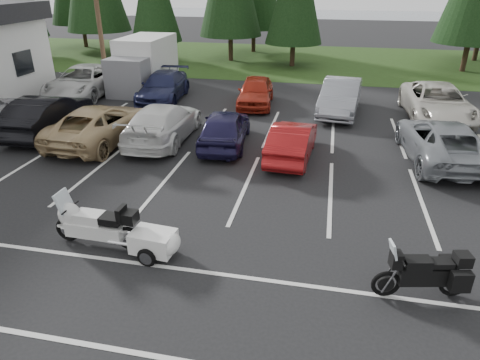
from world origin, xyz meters
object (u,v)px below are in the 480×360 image
Objects in this scene: box_truck at (141,65)px; adventure_motorcycle at (423,269)px; utility_pole at (97,5)px; car_near_5 at (292,141)px; car_far_1 at (163,87)px; car_near_2 at (100,124)px; car_near_1 at (48,115)px; car_far_0 at (84,81)px; car_near_6 at (442,141)px; car_far_2 at (256,91)px; touring_motorcycle at (95,220)px; car_near_3 at (163,123)px; cargo_trailer at (154,244)px; car_far_3 at (340,97)px; car_far_4 at (437,103)px; car_near_4 at (225,128)px.

box_truck is 2.47× the size of adventure_motorcycle.
box_truck is (2.00, 0.50, -3.25)m from utility_pole.
car_far_1 is at bearing -38.08° from car_near_5.
car_near_2 reaches higher than car_far_1.
car_near_1 reaches higher than car_far_0.
car_near_6 is 1.06× the size of car_far_1.
car_far_2 reaches higher than touring_motorcycle.
car_near_3 is 5.38m from car_near_5.
cargo_trailer is (4.94, -13.60, -0.39)m from car_far_1.
car_near_3 reaches higher than car_near_6.
box_truck is 2.17× the size of touring_motorcycle.
car_near_3 is 1.06× the size of car_far_3.
adventure_motorcycle is at bearing -45.45° from utility_pole.
car_far_4 reaches higher than touring_motorcycle.
car_near_2 is at bearing 166.79° from car_near_1.
car_near_3 is 9.09m from car_far_0.
utility_pole is at bearing 177.28° from car_far_3.
car_near_5 is at bearing -137.01° from car_far_4.
car_far_0 is at bearing 175.24° from car_far_2.
car_near_2 is at bearing -158.65° from car_far_4.
car_near_6 is at bearing -27.55° from box_truck.
car_near_3 is at bearing -74.34° from car_far_1.
car_near_2 reaches higher than cargo_trailer.
utility_pole is at bearing -165.96° from box_truck.
utility_pole is 1.81× the size of car_near_1.
car_far_2 is at bearing -3.36° from car_far_0.
car_near_2 is at bearing -64.03° from utility_pole.
car_near_2 is 2.37× the size of adventure_motorcycle.
cargo_trailer is 6.04m from adventure_motorcycle.
car_near_1 is 3.35× the size of cargo_trailer.
car_near_2 is 1.00× the size of car_near_6.
car_far_2 is (5.04, 0.02, -0.01)m from car_far_1.
car_far_0 reaches higher than car_far_4.
utility_pole reaches higher than adventure_motorcycle.
car_far_2 is at bearing -65.89° from car_near_5.
touring_motorcycle is (1.12, -7.53, -0.04)m from car_near_3.
car_near_1 is 0.86× the size of car_far_4.
car_far_4 is at bearing 52.90° from touring_motorcycle.
touring_motorcycle is at bearing 179.80° from cargo_trailer.
car_far_2 reaches higher than cargo_trailer.
car_near_2 is at bearing 1.59° from car_near_4.
car_far_1 is 1.18× the size of car_far_2.
car_far_1 reaches higher than cargo_trailer.
car_far_0 is at bearing -36.98° from car_near_4.
car_far_1 is (-2.27, 5.92, -0.03)m from car_near_3.
car_near_3 reaches higher than car_far_1.
car_far_0 is at bearing -25.19° from car_near_5.
touring_motorcycle is at bearing -102.09° from car_far_2.
car_far_0 is 1.02× the size of car_far_4.
car_near_1 is 1.93× the size of touring_motorcycle.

